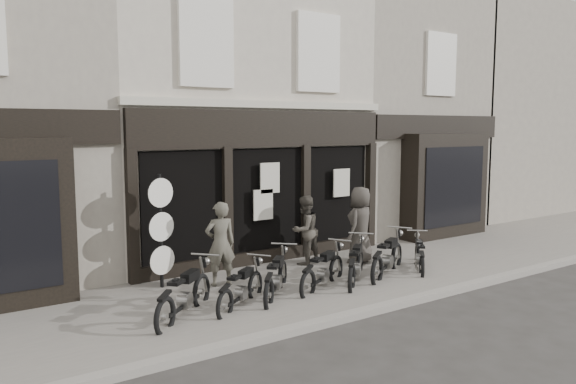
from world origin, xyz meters
TOP-DOWN VIEW (x-y plane):
  - ground_plane at (0.00, 0.00)m, footprint 90.00×90.00m
  - pavement at (0.00, 0.90)m, footprint 30.00×4.20m
  - kerb at (0.00, -1.25)m, footprint 30.00×0.25m
  - central_building at (0.00, 5.95)m, footprint 7.30×6.22m
  - neighbour_right at (6.35, 5.90)m, footprint 5.60×6.73m
  - filler_right at (14.50, 6.00)m, footprint 11.00×6.00m
  - motorcycle_0 at (-3.40, 0.37)m, footprint 1.81×1.61m
  - motorcycle_1 at (-2.26, 0.31)m, footprint 1.69×1.29m
  - motorcycle_2 at (-1.36, 0.47)m, footprint 1.63×1.65m
  - motorcycle_3 at (-0.22, 0.39)m, footprint 1.90×1.18m
  - motorcycle_4 at (0.68, 0.35)m, footprint 1.75×1.62m
  - motorcycle_5 at (1.65, 0.35)m, footprint 2.05×1.34m
  - motorcycle_6 at (2.67, 0.31)m, footprint 1.44×1.52m
  - man_left at (-1.97, 1.71)m, footprint 0.73×0.55m
  - man_centre at (0.63, 2.20)m, footprint 0.95×0.82m
  - man_right at (1.85, 1.52)m, footprint 1.10×0.94m
  - advert_sign_post at (-3.07, 2.25)m, footprint 0.61×0.40m

SIDE VIEW (x-z plane):
  - ground_plane at x=0.00m, z-range 0.00..0.00m
  - pavement at x=0.00m, z-range 0.00..0.12m
  - kerb at x=0.00m, z-range 0.00..0.13m
  - motorcycle_6 at x=2.67m, z-range -0.09..0.81m
  - motorcycle_1 at x=-2.26m, z-range -0.09..0.83m
  - motorcycle_3 at x=-0.22m, z-range -0.10..0.89m
  - motorcycle_2 at x=-1.36m, z-range -0.10..0.90m
  - motorcycle_4 at x=0.68m, z-range -0.11..0.92m
  - motorcycle_0 at x=-3.40m, z-range -0.11..0.94m
  - motorcycle_5 at x=1.65m, z-range -0.11..0.97m
  - man_centre at x=0.63m, z-range 0.12..1.82m
  - man_left at x=-1.97m, z-range 0.12..1.93m
  - man_right at x=1.85m, z-range 0.12..2.03m
  - advert_sign_post at x=-3.07m, z-range -0.03..2.50m
  - neighbour_right at x=6.35m, z-range -0.13..8.21m
  - central_building at x=0.00m, z-range -0.09..8.25m
  - filler_right at x=14.50m, z-range 0.00..8.20m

